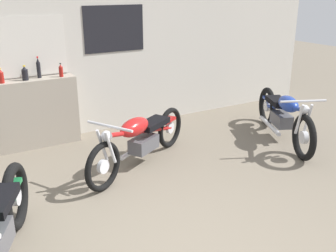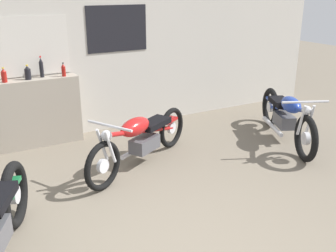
# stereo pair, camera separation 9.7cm
# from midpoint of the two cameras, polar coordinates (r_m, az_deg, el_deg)

# --- Properties ---
(wall_back) EXTENTS (10.00, 0.07, 2.80)m
(wall_back) POSITION_cam_midpoint_polar(r_m,az_deg,el_deg) (6.08, -15.83, 11.02)
(wall_back) COLOR beige
(wall_back) RESTS_ON ground_plane
(sill_counter) EXTENTS (1.42, 0.28, 1.00)m
(sill_counter) POSITION_cam_midpoint_polar(r_m,az_deg,el_deg) (6.02, -18.90, 1.75)
(sill_counter) COLOR gray
(sill_counter) RESTS_ON ground_plane
(bottle_left_center) EXTENTS (0.07, 0.07, 0.20)m
(bottle_left_center) POSITION_cam_midpoint_polar(r_m,az_deg,el_deg) (5.80, -22.27, 6.77)
(bottle_left_center) COLOR maroon
(bottle_left_center) RESTS_ON sill_counter
(bottle_center) EXTENTS (0.09, 0.09, 0.21)m
(bottle_center) POSITION_cam_midpoint_polar(r_m,az_deg,el_deg) (5.87, -19.25, 7.28)
(bottle_center) COLOR black
(bottle_center) RESTS_ON sill_counter
(bottle_right_center) EXTENTS (0.06, 0.06, 0.31)m
(bottle_right_center) POSITION_cam_midpoint_polar(r_m,az_deg,el_deg) (5.95, -17.46, 8.06)
(bottle_right_center) COLOR black
(bottle_right_center) RESTS_ON sill_counter
(bottle_rightmost) EXTENTS (0.06, 0.06, 0.20)m
(bottle_rightmost) POSITION_cam_midpoint_polar(r_m,az_deg,el_deg) (5.93, -14.47, 7.85)
(bottle_rightmost) COLOR maroon
(bottle_rightmost) RESTS_ON sill_counter
(motorcycle_red) EXTENTS (1.87, 1.12, 0.76)m
(motorcycle_red) POSITION_cam_midpoint_polar(r_m,az_deg,el_deg) (5.09, -3.40, -1.71)
(motorcycle_red) COLOR black
(motorcycle_red) RESTS_ON ground_plane
(motorcycle_blue) EXTENTS (1.01, 1.94, 0.80)m
(motorcycle_blue) POSITION_cam_midpoint_polar(r_m,az_deg,el_deg) (6.18, 17.22, 1.41)
(motorcycle_blue) COLOR black
(motorcycle_blue) RESTS_ON ground_plane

